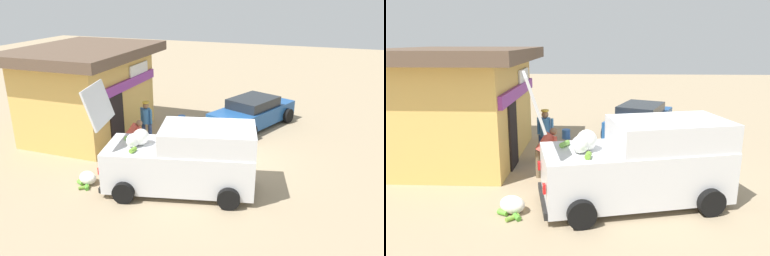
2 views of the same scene
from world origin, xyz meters
TOP-DOWN VIEW (x-y plane):
  - ground_plane at (0.00, 0.00)m, footprint 60.00×60.00m
  - storefront_bar at (0.46, 5.59)m, footprint 5.79×4.52m
  - delivery_van at (-2.60, 0.27)m, footprint 2.88×4.92m
  - parked_sedan at (3.60, -0.53)m, footprint 4.59×3.30m
  - vendor_standing at (0.26, 2.93)m, footprint 0.43×0.55m
  - customer_bending at (-1.27, 2.72)m, footprint 0.65×0.70m
  - unloaded_banana_pile at (-3.31, 3.21)m, footprint 0.93×0.73m
  - paint_bucket at (2.81, 2.48)m, footprint 0.33×0.33m

SIDE VIEW (x-z plane):
  - ground_plane at x=0.00m, z-range 0.00..0.00m
  - unloaded_banana_pile at x=-3.31m, z-range -0.02..0.38m
  - paint_bucket at x=2.81m, z-range 0.00..0.37m
  - parked_sedan at x=3.60m, z-range -0.02..1.25m
  - customer_bending at x=-1.27m, z-range 0.14..1.58m
  - vendor_standing at x=0.26m, z-range 0.12..1.79m
  - delivery_van at x=-2.60m, z-range -0.56..2.56m
  - storefront_bar at x=0.46m, z-range 0.09..3.64m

